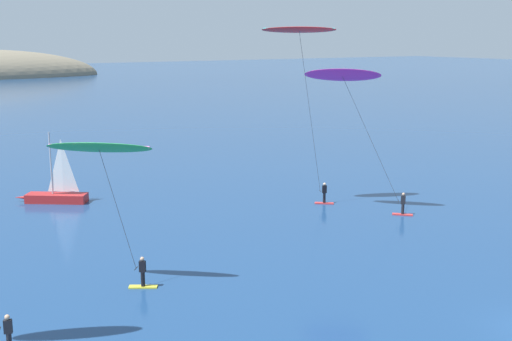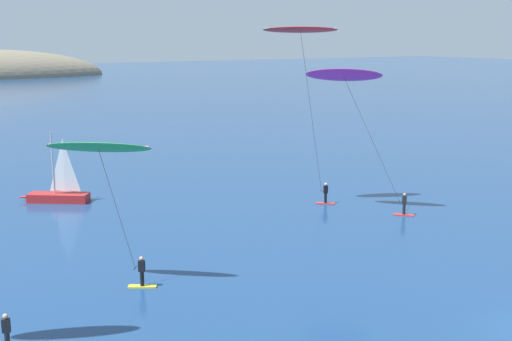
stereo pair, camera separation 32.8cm
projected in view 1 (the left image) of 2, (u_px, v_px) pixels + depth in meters
sailboat_near at (53, 194)px, 51.42m from camera, size 5.40×4.24×5.70m
kitesurfer_red at (301, 43)px, 48.23m from camera, size 5.82×3.54×13.86m
kitesurfer_green at (103, 160)px, 32.87m from camera, size 5.02×4.38×7.90m
kitesurfer_magenta at (347, 84)px, 46.81m from camera, size 6.58×6.49×10.88m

